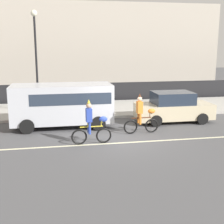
{
  "coord_description": "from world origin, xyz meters",
  "views": [
    {
      "loc": [
        -2.95,
        -12.99,
        4.13
      ],
      "look_at": [
        -0.31,
        1.2,
        1.0
      ],
      "focal_mm": 50.0,
      "sensor_mm": 36.0,
      "label": 1
    }
  ],
  "objects_px": {
    "street_lamp_post": "(36,47)",
    "parade_cyclist_orange": "(142,116)",
    "parade_cyclist_cobalt": "(92,125)",
    "parked_van_silver": "(64,102)",
    "parked_car_beige": "(173,108)"
  },
  "relations": [
    {
      "from": "parked_van_silver",
      "to": "parked_car_beige",
      "type": "distance_m",
      "value": 5.9
    },
    {
      "from": "parade_cyclist_cobalt",
      "to": "parade_cyclist_orange",
      "type": "bearing_deg",
      "value": 25.42
    },
    {
      "from": "parade_cyclist_orange",
      "to": "street_lamp_post",
      "type": "height_order",
      "value": "street_lamp_post"
    },
    {
      "from": "parade_cyclist_orange",
      "to": "street_lamp_post",
      "type": "xyz_separation_m",
      "value": [
        -4.95,
        4.72,
        3.15
      ]
    },
    {
      "from": "parade_cyclist_cobalt",
      "to": "street_lamp_post",
      "type": "distance_m",
      "value": 7.12
    },
    {
      "from": "parked_van_silver",
      "to": "parade_cyclist_orange",
      "type": "bearing_deg",
      "value": -27.92
    },
    {
      "from": "parked_van_silver",
      "to": "parked_car_beige",
      "type": "height_order",
      "value": "parked_van_silver"
    },
    {
      "from": "parked_van_silver",
      "to": "parade_cyclist_cobalt",
      "type": "bearing_deg",
      "value": -71.17
    },
    {
      "from": "parade_cyclist_orange",
      "to": "parked_van_silver",
      "type": "relative_size",
      "value": 0.38
    },
    {
      "from": "parade_cyclist_orange",
      "to": "street_lamp_post",
      "type": "relative_size",
      "value": 0.33
    },
    {
      "from": "parade_cyclist_cobalt",
      "to": "parade_cyclist_orange",
      "type": "xyz_separation_m",
      "value": [
        2.51,
        1.19,
        0.0
      ]
    },
    {
      "from": "parade_cyclist_orange",
      "to": "parked_van_silver",
      "type": "bearing_deg",
      "value": 152.08
    },
    {
      "from": "parked_car_beige",
      "to": "street_lamp_post",
      "type": "relative_size",
      "value": 0.7
    },
    {
      "from": "street_lamp_post",
      "to": "parade_cyclist_orange",
      "type": "bearing_deg",
      "value": -43.63
    },
    {
      "from": "parade_cyclist_orange",
      "to": "street_lamp_post",
      "type": "distance_m",
      "value": 7.53
    }
  ]
}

